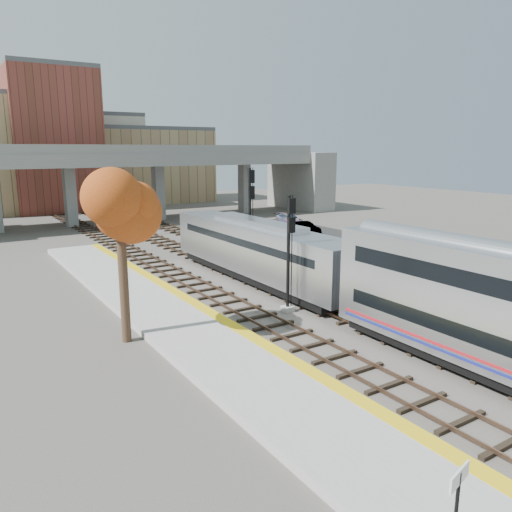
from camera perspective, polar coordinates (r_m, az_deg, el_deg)
ground at (r=25.41m, az=13.03°, el=-9.06°), size 160.00×160.00×0.00m
platform at (r=21.12m, az=-1.27°, el=-12.73°), size 4.50×60.00×0.35m
yellow_strip at (r=22.01m, az=3.05°, el=-11.17°), size 0.70×60.00×0.01m
tracks at (r=35.26m, az=-0.45°, el=-2.60°), size 10.70×95.00×0.25m
overpass at (r=65.33m, az=-12.88°, el=9.03°), size 54.00×12.00×9.50m
buildings_far at (r=84.99m, az=-20.37°, el=10.64°), size 43.00×21.00×20.60m
parking_lot at (r=54.99m, az=2.51°, el=2.70°), size 14.00×18.00×0.04m
locomotive at (r=34.34m, az=0.13°, el=0.78°), size 3.02×19.05×4.10m
signal_mast_near at (r=27.70m, az=3.79°, el=-0.11°), size 0.60×0.64×6.60m
signal_mast_mid at (r=38.55m, az=-0.66°, el=4.49°), size 0.60×0.64×7.66m
signal_mast_far at (r=53.74m, az=-15.03°, el=5.83°), size 0.60×0.64×7.06m
station_sign at (r=12.26m, az=22.04°, el=-24.17°), size 0.89×0.26×2.27m
tree at (r=23.56m, az=-15.38°, el=5.74°), size 3.60×3.60×8.90m
car_a at (r=51.63m, az=0.43°, el=2.87°), size 2.89×4.24×1.34m
car_b at (r=54.12m, az=5.64°, el=3.22°), size 1.45×3.99×1.31m
car_c at (r=61.25m, az=3.82°, el=4.26°), size 1.78×4.26×1.23m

